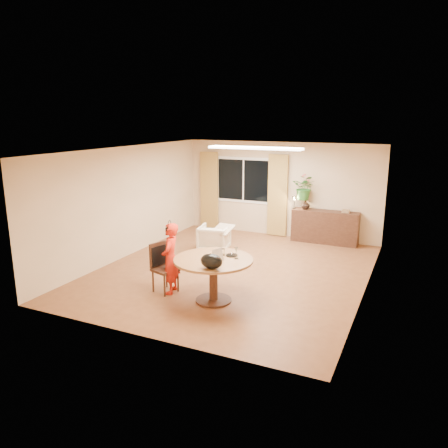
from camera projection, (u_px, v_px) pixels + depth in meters
name	position (u px, v px, depth m)	size (l,w,h in m)	color
floor	(233.00, 271.00, 9.49)	(6.50, 6.50, 0.00)	brown
ceiling	(234.00, 150.00, 8.87)	(6.50, 6.50, 0.00)	white
wall_back	(281.00, 190.00, 12.04)	(5.50, 5.50, 0.00)	tan
wall_left	(127.00, 202.00, 10.29)	(6.50, 6.50, 0.00)	tan
wall_right	(370.00, 226.00, 8.06)	(6.50, 6.50, 0.00)	tan
window	(243.00, 180.00, 12.43)	(1.70, 0.03, 1.30)	white
curtain_left	(209.00, 190.00, 12.87)	(0.55, 0.08, 2.25)	olive
curtain_right	(278.00, 196.00, 12.02)	(0.55, 0.08, 2.25)	olive
ceiling_panel	(255.00, 148.00, 9.93)	(2.20, 0.35, 0.05)	white
dining_table	(213.00, 268.00, 7.79)	(1.42, 1.42, 0.81)	brown
dining_chair	(165.00, 268.00, 8.25)	(0.45, 0.41, 0.95)	black
child	(171.00, 258.00, 8.17)	(0.32, 0.49, 1.35)	red
laptop	(211.00, 253.00, 7.68)	(0.35, 0.23, 0.23)	#B7B7BC
tumbler	(223.00, 252.00, 7.95)	(0.08, 0.08, 0.11)	white
wine_glass	(236.00, 253.00, 7.73)	(0.08, 0.08, 0.22)	white
pot_lid	(232.00, 255.00, 7.91)	(0.22, 0.22, 0.04)	white
handbag	(211.00, 261.00, 7.20)	(0.39, 0.23, 0.26)	black
armchair	(214.00, 238.00, 10.79)	(0.70, 0.72, 0.66)	#C2B099
throw	(223.00, 226.00, 10.59)	(0.45, 0.55, 0.03)	beige
sideboard	(325.00, 227.00, 11.50)	(1.73, 0.42, 0.86)	black
vase	(305.00, 205.00, 11.59)	(0.24, 0.24, 0.25)	black
bouquet	(305.00, 188.00, 11.50)	(0.59, 0.51, 0.66)	#356E29
book_stack	(346.00, 211.00, 11.18)	(0.20, 0.15, 0.08)	brown
desk_lamp	(294.00, 202.00, 11.65)	(0.14, 0.14, 0.35)	black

